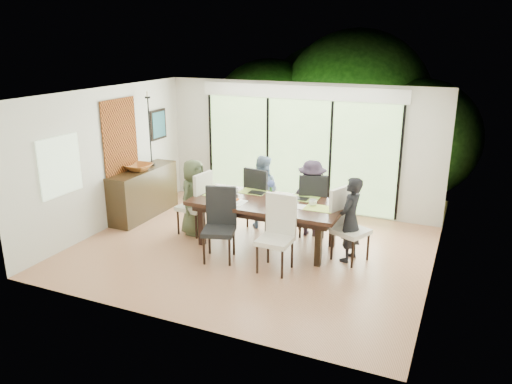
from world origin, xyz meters
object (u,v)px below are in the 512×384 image
at_px(chair_far_left, 262,196).
at_px(laptop, 221,196).
at_px(chair_far_right, 312,203).
at_px(cup_b, 273,201).
at_px(table_top, 267,203).
at_px(cup_c, 313,203).
at_px(person_left_end, 194,197).
at_px(person_far_right, 312,198).
at_px(chair_left_end, 193,202).
at_px(bowl, 139,167).
at_px(person_right_end, 350,220).
at_px(chair_right_end, 351,226).
at_px(person_far_left, 262,192).
at_px(chair_near_right, 275,235).
at_px(chair_near_left, 219,225).
at_px(sideboard, 144,193).
at_px(vase, 271,197).
at_px(cup_a, 235,191).

distance_m(chair_far_left, laptop, 1.06).
xyz_separation_m(chair_far_right, cup_b, (-0.40, -0.95, 0.27)).
height_order(table_top, cup_c, cup_c).
bearing_deg(person_left_end, person_far_right, -62.11).
xyz_separation_m(chair_left_end, bowl, (-1.44, 0.32, 0.45)).
xyz_separation_m(chair_far_left, person_left_end, (-1.03, -0.85, 0.11)).
height_order(chair_left_end, person_left_end, person_left_end).
height_order(person_right_end, laptop, person_right_end).
height_order(chair_right_end, person_far_left, person_far_left).
relative_size(table_top, chair_near_right, 2.18).
xyz_separation_m(chair_far_right, chair_near_left, (-1.05, -1.72, 0.00)).
xyz_separation_m(person_left_end, person_right_end, (2.96, 0.00, 0.00)).
height_order(cup_c, sideboard, sideboard).
relative_size(table_top, person_far_left, 1.86).
height_order(chair_far_right, cup_b, chair_far_right).
xyz_separation_m(person_left_end, sideboard, (-1.46, 0.42, -0.22)).
height_order(chair_far_left, cup_b, chair_far_left).
relative_size(vase, laptop, 0.36).
distance_m(table_top, cup_b, 0.20).
xyz_separation_m(chair_left_end, cup_c, (2.30, 0.10, 0.28)).
xyz_separation_m(chair_left_end, person_far_right, (2.05, 0.83, 0.11)).
relative_size(chair_far_left, chair_near_left, 1.00).
bearing_deg(sideboard, chair_far_right, 7.03).
height_order(cup_a, cup_c, same).
height_order(chair_left_end, cup_b, chair_left_end).
xyz_separation_m(chair_near_left, laptop, (-0.35, 0.77, 0.24)).
bearing_deg(chair_left_end, chair_far_left, 135.82).
distance_m(person_far_right, vase, 0.94).
relative_size(chair_near_left, vase, 9.17).
distance_m(chair_near_right, vase, 1.06).
relative_size(chair_far_left, cup_b, 11.00).
height_order(person_far_left, cup_b, person_far_left).
bearing_deg(person_far_left, sideboard, 9.98).
relative_size(chair_far_left, chair_far_right, 1.00).
distance_m(chair_right_end, person_far_left, 2.12).
distance_m(chair_near_right, cup_b, 0.89).
xyz_separation_m(chair_far_left, chair_near_right, (0.95, -1.72, 0.00)).
bearing_deg(chair_near_left, cup_a, 84.47).
bearing_deg(cup_c, cup_a, 178.09).
bearing_deg(chair_right_end, cup_b, 118.05).
height_order(chair_far_left, cup_a, chair_far_left).
bearing_deg(chair_near_right, chair_far_right, 89.54).
bearing_deg(sideboard, chair_left_end, -16.20).
distance_m(person_left_end, vase, 1.54).
height_order(person_far_left, person_far_right, same).
distance_m(chair_left_end, chair_far_left, 1.35).
distance_m(chair_near_left, person_right_end, 2.17).
relative_size(person_far_left, cup_c, 10.40).
relative_size(cup_c, bowl, 0.26).
bearing_deg(sideboard, cup_c, -4.87).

